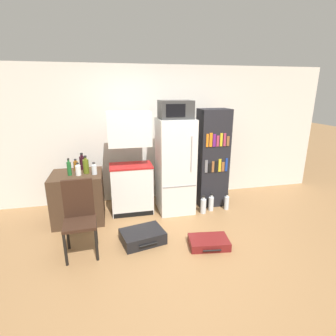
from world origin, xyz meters
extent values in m
plane|color=olive|center=(0.00, 0.00, 0.00)|extent=(24.00, 24.00, 0.00)
cube|color=silver|center=(0.20, 2.00, 1.25)|extent=(6.40, 0.10, 2.50)
cube|color=#422D1E|center=(-1.40, 1.25, 0.40)|extent=(0.79, 0.69, 0.79)
cube|color=silver|center=(-0.53, 1.38, 0.41)|extent=(0.70, 0.45, 0.82)
cube|color=#B21E1E|center=(-0.53, 1.38, 0.84)|extent=(0.71, 0.46, 0.03)
cube|color=silver|center=(-0.53, 1.38, 1.46)|extent=(0.70, 0.38, 0.55)
cube|color=black|center=(-0.53, 1.15, 0.04)|extent=(0.67, 0.01, 0.08)
cube|color=silver|center=(0.22, 1.29, 0.81)|extent=(0.59, 0.62, 1.61)
cube|color=gray|center=(0.22, 0.98, 0.55)|extent=(0.57, 0.01, 0.01)
cylinder|color=silver|center=(0.41, 0.97, 1.10)|extent=(0.02, 0.02, 0.56)
cube|color=#333333|center=(0.22, 1.29, 1.76)|extent=(0.53, 0.40, 0.29)
cube|color=black|center=(0.17, 1.09, 1.76)|extent=(0.31, 0.01, 0.20)
cube|color=black|center=(0.94, 1.40, 0.88)|extent=(0.52, 0.40, 1.75)
cube|color=slate|center=(0.75, 1.20, 0.79)|extent=(0.05, 0.01, 0.22)
cube|color=black|center=(0.81, 1.20, 0.76)|extent=(0.05, 0.01, 0.16)
cube|color=brown|center=(0.87, 1.20, 0.78)|extent=(0.04, 0.01, 0.20)
cube|color=black|center=(0.94, 1.20, 0.78)|extent=(0.05, 0.01, 0.20)
cube|color=gold|center=(1.00, 1.20, 0.79)|extent=(0.05, 0.01, 0.23)
cube|color=brown|center=(1.06, 1.20, 0.77)|extent=(0.05, 0.01, 0.17)
cube|color=#193899|center=(1.12, 1.20, 0.80)|extent=(0.04, 0.01, 0.24)
cube|color=orange|center=(0.75, 1.20, 1.25)|extent=(0.04, 0.01, 0.22)
cube|color=orange|center=(0.81, 1.20, 1.25)|extent=(0.05, 0.01, 0.23)
cube|color=#661E75|center=(0.87, 1.20, 1.24)|extent=(0.05, 0.01, 0.21)
cube|color=#A33351|center=(0.94, 1.20, 1.23)|extent=(0.05, 0.01, 0.19)
cube|color=gold|center=(1.00, 1.20, 1.25)|extent=(0.04, 0.01, 0.23)
cube|color=#A33351|center=(1.06, 1.20, 1.25)|extent=(0.04, 0.01, 0.22)
cube|color=brown|center=(1.12, 1.20, 1.22)|extent=(0.05, 0.01, 0.17)
cylinder|color=white|center=(-1.35, 1.17, 0.87)|extent=(0.08, 0.08, 0.15)
cylinder|color=white|center=(-1.35, 1.17, 0.96)|extent=(0.04, 0.04, 0.03)
cylinder|color=black|center=(-1.35, 1.17, 0.98)|extent=(0.04, 0.04, 0.02)
cylinder|color=#1E6028|center=(-1.48, 1.20, 0.90)|extent=(0.06, 0.06, 0.21)
cylinder|color=#1E6028|center=(-1.48, 1.20, 1.02)|extent=(0.03, 0.03, 0.04)
cylinder|color=black|center=(-1.48, 1.20, 1.05)|extent=(0.03, 0.03, 0.02)
cylinder|color=silver|center=(-1.11, 1.16, 0.87)|extent=(0.08, 0.08, 0.15)
cylinder|color=silver|center=(-1.11, 1.16, 0.96)|extent=(0.04, 0.04, 0.03)
cylinder|color=black|center=(-1.11, 1.16, 0.98)|extent=(0.04, 0.04, 0.02)
cylinder|color=brown|center=(-1.42, 1.45, 0.87)|extent=(0.08, 0.08, 0.15)
cylinder|color=brown|center=(-1.42, 1.45, 0.96)|extent=(0.03, 0.03, 0.03)
cylinder|color=black|center=(-1.42, 1.45, 0.98)|extent=(0.04, 0.04, 0.02)
cylinder|color=black|center=(-1.32, 1.49, 0.90)|extent=(0.09, 0.09, 0.21)
cylinder|color=black|center=(-1.32, 1.49, 1.03)|extent=(0.04, 0.04, 0.04)
cylinder|color=black|center=(-1.32, 1.49, 1.06)|extent=(0.04, 0.04, 0.02)
cylinder|color=#566619|center=(-1.24, 1.24, 0.91)|extent=(0.09, 0.09, 0.22)
cylinder|color=#566619|center=(-1.24, 1.24, 1.04)|extent=(0.04, 0.04, 0.04)
cylinder|color=black|center=(-1.24, 1.24, 1.07)|extent=(0.05, 0.05, 0.02)
cylinder|color=black|center=(-1.45, 0.05, 0.21)|extent=(0.04, 0.04, 0.43)
cylinder|color=black|center=(-1.09, 0.07, 0.21)|extent=(0.04, 0.04, 0.43)
cylinder|color=black|center=(-1.48, 0.42, 0.21)|extent=(0.04, 0.04, 0.43)
cylinder|color=black|center=(-1.11, 0.44, 0.21)|extent=(0.04, 0.04, 0.43)
cube|color=#331E14|center=(-1.28, 0.25, 0.45)|extent=(0.42, 0.42, 0.04)
cube|color=#331E14|center=(-1.29, 0.42, 0.72)|extent=(0.38, 0.07, 0.51)
cube|color=black|center=(-0.48, 0.37, 0.08)|extent=(0.66, 0.54, 0.17)
cylinder|color=black|center=(-0.43, 0.14, 0.08)|extent=(0.26, 0.08, 0.02)
cube|color=maroon|center=(0.39, 0.06, 0.06)|extent=(0.57, 0.42, 0.11)
cylinder|color=black|center=(0.36, -0.14, 0.06)|extent=(0.24, 0.05, 0.02)
cylinder|color=silver|center=(1.12, 1.08, 0.12)|extent=(0.08, 0.08, 0.24)
cylinder|color=silver|center=(1.12, 1.08, 0.26)|extent=(0.04, 0.04, 0.04)
cylinder|color=black|center=(1.12, 1.08, 0.30)|extent=(0.04, 0.04, 0.02)
cylinder|color=silver|center=(0.66, 1.03, 0.13)|extent=(0.10, 0.10, 0.25)
cylinder|color=silver|center=(0.66, 1.03, 0.28)|extent=(0.04, 0.04, 0.05)
cylinder|color=black|center=(0.66, 1.03, 0.31)|extent=(0.05, 0.05, 0.03)
cylinder|color=silver|center=(0.83, 1.10, 0.13)|extent=(0.09, 0.09, 0.25)
cylinder|color=silver|center=(0.83, 1.10, 0.27)|extent=(0.04, 0.04, 0.04)
cylinder|color=black|center=(0.83, 1.10, 0.31)|extent=(0.05, 0.05, 0.03)
camera|label=1|loc=(-0.85, -2.89, 2.07)|focal=28.00mm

